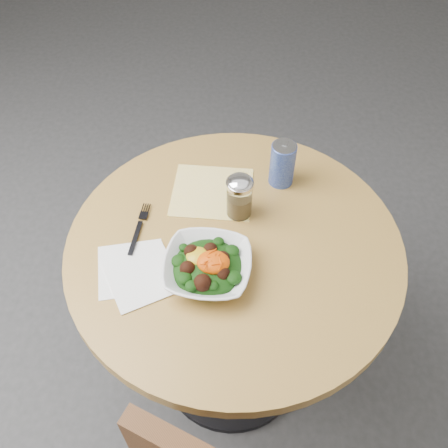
{
  "coord_description": "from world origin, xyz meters",
  "views": [
    {
      "loc": [
        0.01,
        -0.82,
        1.8
      ],
      "look_at": [
        -0.03,
        0.01,
        0.81
      ],
      "focal_mm": 40.0,
      "sensor_mm": 36.0,
      "label": 1
    }
  ],
  "objects": [
    {
      "name": "ground",
      "position": [
        0.0,
        0.0,
        0.0
      ],
      "size": [
        6.0,
        6.0,
        0.0
      ],
      "primitive_type": "plane",
      "color": "#313134",
      "rests_on": "ground"
    },
    {
      "name": "table",
      "position": [
        0.0,
        0.0,
        0.55
      ],
      "size": [
        0.9,
        0.9,
        0.75
      ],
      "color": "black",
      "rests_on": "ground"
    },
    {
      "name": "cloth_napkin",
      "position": [
        -0.07,
        0.18,
        0.75
      ],
      "size": [
        0.24,
        0.22,
        0.0
      ],
      "primitive_type": "cube",
      "rotation": [
        0.0,
        0.0,
        -0.05
      ],
      "color": "#DFB10B",
      "rests_on": "table"
    },
    {
      "name": "paper_napkins",
      "position": [
        -0.24,
        -0.11,
        0.75
      ],
      "size": [
        0.25,
        0.24,
        0.0
      ],
      "color": "white",
      "rests_on": "table"
    },
    {
      "name": "salad_bowl",
      "position": [
        -0.06,
        -0.1,
        0.78
      ],
      "size": [
        0.24,
        0.24,
        0.08
      ],
      "color": "white",
      "rests_on": "table"
    },
    {
      "name": "fork",
      "position": [
        -0.26,
        0.04,
        0.76
      ],
      "size": [
        0.04,
        0.18,
        0.0
      ],
      "color": "black",
      "rests_on": "table"
    },
    {
      "name": "spice_shaker",
      "position": [
        0.01,
        0.11,
        0.82
      ],
      "size": [
        0.07,
        0.07,
        0.13
      ],
      "color": "silver",
      "rests_on": "table"
    },
    {
      "name": "beverage_can",
      "position": [
        0.13,
        0.24,
        0.82
      ],
      "size": [
        0.07,
        0.07,
        0.14
      ],
      "color": "navy",
      "rests_on": "table"
    }
  ]
}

